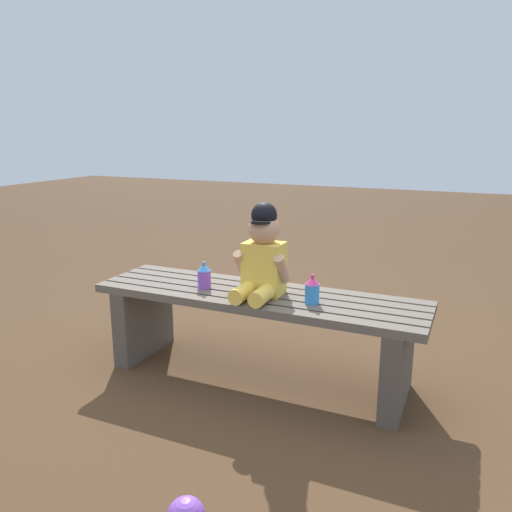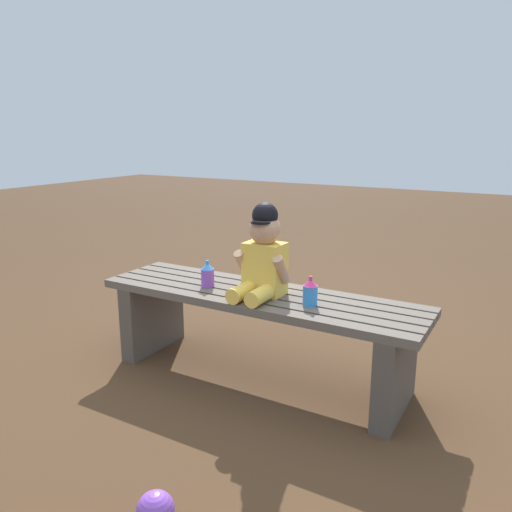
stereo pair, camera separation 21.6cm
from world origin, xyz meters
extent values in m
plane|color=#4C331E|center=(0.00, 0.00, 0.00)|extent=(16.00, 16.00, 0.00)
cube|color=#60564C|center=(0.00, -0.16, 0.39)|extent=(1.48, 0.07, 0.04)
cube|color=#60564C|center=(0.00, -0.08, 0.39)|extent=(1.48, 0.07, 0.04)
cube|color=#60564C|center=(0.00, 0.00, 0.39)|extent=(1.48, 0.07, 0.04)
cube|color=#60564C|center=(0.00, 0.08, 0.39)|extent=(1.48, 0.07, 0.04)
cube|color=#60564C|center=(0.00, 0.16, 0.39)|extent=(1.48, 0.07, 0.04)
cube|color=#524941|center=(-0.62, 0.00, 0.19)|extent=(0.08, 0.39, 0.37)
cube|color=#524941|center=(0.62, 0.00, 0.19)|extent=(0.08, 0.39, 0.37)
cube|color=#F2C64C|center=(0.03, 0.00, 0.52)|extent=(0.17, 0.12, 0.23)
sphere|color=tan|center=(0.03, 0.00, 0.69)|extent=(0.14, 0.14, 0.14)
cylinder|color=black|center=(0.03, -0.03, 0.73)|extent=(0.09, 0.09, 0.01)
sphere|color=black|center=(0.03, 0.00, 0.76)|extent=(0.11, 0.11, 0.11)
cylinder|color=#FED050|center=(-0.01, -0.12, 0.44)|extent=(0.07, 0.16, 0.07)
cylinder|color=#FED050|center=(0.08, -0.12, 0.44)|extent=(0.07, 0.16, 0.07)
cylinder|color=tan|center=(-0.06, -0.03, 0.54)|extent=(0.04, 0.12, 0.14)
cylinder|color=tan|center=(0.12, -0.03, 0.54)|extent=(0.04, 0.12, 0.14)
cylinder|color=#8C4CCC|center=(-0.25, -0.04, 0.45)|extent=(0.06, 0.06, 0.08)
cone|color=#338CE5|center=(-0.25, -0.04, 0.50)|extent=(0.06, 0.06, 0.03)
cylinder|color=#338CE5|center=(-0.25, -0.04, 0.52)|extent=(0.01, 0.01, 0.02)
cylinder|color=#338CE5|center=(0.26, -0.04, 0.45)|extent=(0.06, 0.06, 0.08)
cone|color=#E5337F|center=(0.26, -0.04, 0.50)|extent=(0.06, 0.06, 0.03)
cylinder|color=#E5337F|center=(0.26, -0.04, 0.52)|extent=(0.01, 0.01, 0.02)
sphere|color=#8C4CCC|center=(0.20, -0.94, 0.06)|extent=(0.11, 0.11, 0.11)
camera|label=1|loc=(0.87, -1.96, 1.11)|focal=35.69mm
camera|label=2|loc=(1.06, -1.87, 1.11)|focal=35.69mm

